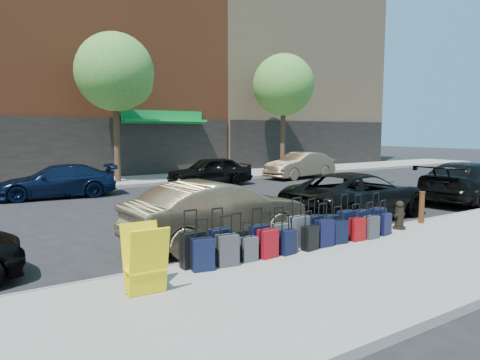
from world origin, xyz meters
TOP-DOWN VIEW (x-y plane):
  - ground at (0.00, 0.00)m, footprint 120.00×120.00m
  - sidewalk_near at (0.00, -6.50)m, footprint 60.00×4.00m
  - sidewalk_far at (0.00, 10.00)m, footprint 60.00×4.00m
  - curb_near at (0.00, -4.48)m, footprint 60.00×0.08m
  - curb_far at (0.00, 7.98)m, footprint 60.00×0.08m
  - building_center at (0.00, 17.99)m, footprint 17.00×12.85m
  - building_right at (16.00, 17.99)m, footprint 15.00×12.12m
  - tree_center at (0.64, 9.50)m, footprint 3.80×3.80m
  - tree_right at (11.14, 9.50)m, footprint 3.80×3.80m
  - suitcase_front_0 at (-2.52, -4.81)m, footprint 0.44×0.24m
  - suitcase_front_1 at (-1.94, -4.81)m, footprint 0.45×0.28m
  - suitcase_front_2 at (-1.53, -4.81)m, footprint 0.38×0.21m
  - suitcase_front_3 at (-1.00, -4.76)m, footprint 0.40×0.22m
  - suitcase_front_4 at (-0.46, -4.79)m, footprint 0.39×0.22m
  - suitcase_front_5 at (0.03, -4.80)m, footprint 0.46×0.28m
  - suitcase_front_6 at (0.49, -4.78)m, footprint 0.46×0.31m
  - suitcase_front_7 at (0.94, -4.80)m, footprint 0.44×0.30m
  - suitcase_front_8 at (1.52, -4.77)m, footprint 0.44×0.26m
  - suitcase_front_9 at (1.93, -4.83)m, footprint 0.43×0.27m
  - suitcase_front_10 at (2.53, -4.85)m, footprint 0.42×0.25m
  - suitcase_back_0 at (-2.45, -5.08)m, footprint 0.43×0.30m
  - suitcase_back_1 at (-1.94, -5.08)m, footprint 0.43×0.28m
  - suitcase_back_2 at (-1.44, -5.07)m, footprint 0.32×0.19m
  - suitcase_back_3 at (-1.00, -5.08)m, footprint 0.40×0.25m
  - suitcase_back_4 at (-0.54, -5.12)m, footprint 0.37×0.24m
  - suitcase_back_5 at (0.07, -5.13)m, footprint 0.37×0.25m
  - suitcase_back_6 at (0.52, -5.08)m, footprint 0.41×0.24m
  - suitcase_back_7 at (0.98, -5.07)m, footprint 0.38×0.26m
  - suitcase_back_8 at (1.50, -5.13)m, footprint 0.37×0.23m
  - suitcase_back_9 at (1.93, -5.17)m, footprint 0.36×0.21m
  - suitcase_back_10 at (2.49, -5.09)m, footprint 0.38×0.26m
  - fire_hydrant at (3.34, -4.88)m, footprint 0.37×0.33m
  - bollard at (4.44, -4.76)m, footprint 0.16×0.16m
  - display_rack at (-3.70, -5.55)m, footprint 0.62×0.68m
  - car_near_1 at (-0.96, -3.07)m, footprint 4.60×1.92m
  - car_near_2 at (4.10, -2.80)m, footprint 5.23×2.77m
  - car_near_3 at (9.88, -3.09)m, footprint 5.41×2.67m
  - car_far_1 at (-2.87, 6.54)m, footprint 4.69×2.27m
  - car_far_2 at (4.10, 6.52)m, footprint 4.26×1.94m
  - car_far_3 at (10.08, 6.75)m, footprint 4.63×2.12m

SIDE VIEW (x-z plane):
  - ground at x=0.00m, z-range 0.00..0.00m
  - sidewalk_near at x=0.00m, z-range 0.00..0.15m
  - sidewalk_far at x=0.00m, z-range 0.00..0.15m
  - curb_near at x=0.00m, z-range 0.00..0.15m
  - curb_far at x=0.00m, z-range 0.00..0.15m
  - suitcase_back_2 at x=-1.44m, z-range 0.01..0.78m
  - suitcase_back_4 at x=-0.54m, z-range 0.00..0.82m
  - suitcase_back_5 at x=0.07m, z-range -0.01..0.83m
  - suitcase_back_7 at x=0.98m, z-range -0.01..0.83m
  - suitcase_back_10 at x=2.49m, z-range -0.01..0.83m
  - suitcase_back_8 at x=1.50m, z-range -0.01..0.84m
  - suitcase_back_9 at x=1.93m, z-range -0.01..0.85m
  - suitcase_front_2 at x=-1.53m, z-range -0.02..0.89m
  - suitcase_back_3 at x=-1.00m, z-range -0.02..0.90m
  - suitcase_front_4 at x=-0.46m, z-range -0.02..0.90m
  - suitcase_back_0 at x=-2.45m, z-range -0.03..0.92m
  - suitcase_back_1 at x=-1.94m, z-range -0.03..0.92m
  - suitcase_back_6 at x=0.52m, z-range -0.03..0.92m
  - suitcase_front_3 at x=-1.00m, z-range -0.03..0.92m
  - suitcase_front_7 at x=0.94m, z-range -0.03..0.93m
  - suitcase_front_10 at x=2.53m, z-range -0.03..0.95m
  - suitcase_front_9 at x=1.93m, z-range -0.03..0.96m
  - suitcase_front_6 at x=0.49m, z-range -0.04..0.97m
  - suitcase_front_8 at x=1.52m, z-range -0.04..0.98m
  - suitcase_front_1 at x=-1.94m, z-range -0.04..1.00m
  - suitcase_front_0 at x=-2.52m, z-range -0.05..1.02m
  - fire_hydrant at x=3.34m, z-range 0.12..0.85m
  - suitcase_front_5 at x=0.03m, z-range -0.05..1.03m
  - bollard at x=4.44m, z-range 0.16..1.03m
  - car_far_1 at x=-2.87m, z-range 0.00..1.31m
  - display_rack at x=-3.70m, z-range 0.14..1.20m
  - car_near_2 at x=4.10m, z-range 0.00..1.40m
  - car_far_2 at x=4.10m, z-range 0.00..1.42m
  - car_far_3 at x=10.08m, z-range 0.00..1.47m
  - car_near_1 at x=-0.96m, z-range 0.00..1.48m
  - car_near_3 at x=9.88m, z-range 0.00..1.51m
  - tree_center at x=0.64m, z-range 1.78..9.05m
  - tree_right at x=11.14m, z-range 1.78..9.05m
  - building_right at x=16.00m, z-range -0.02..17.98m
  - building_center at x=0.00m, z-range -0.02..19.98m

